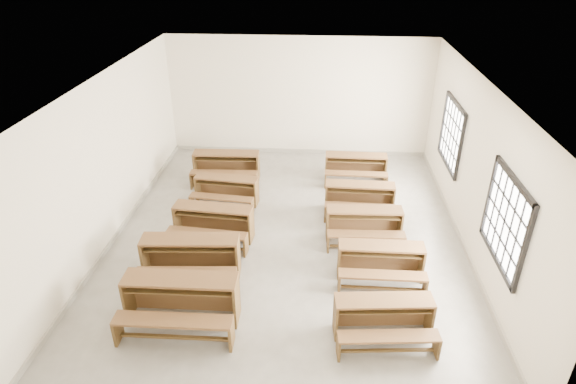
# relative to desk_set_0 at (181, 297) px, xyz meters

# --- Properties ---
(room) EXTENTS (8.50, 8.50, 3.20)m
(room) POSITION_rel_desk_set_0_xyz_m (1.58, 2.58, 1.68)
(room) COLOR gray
(room) RESTS_ON ground
(desk_set_0) EXTENTS (1.78, 0.94, 0.80)m
(desk_set_0) POSITION_rel_desk_set_0_xyz_m (0.00, 0.00, 0.00)
(desk_set_0) COLOR brown
(desk_set_0) RESTS_ON ground
(desk_set_1) EXTENTS (1.77, 1.00, 0.77)m
(desk_set_1) POSITION_rel_desk_set_0_xyz_m (-0.13, 1.13, -0.02)
(desk_set_1) COLOR brown
(desk_set_1) RESTS_ON ground
(desk_set_2) EXTENTS (1.64, 0.96, 0.71)m
(desk_set_2) POSITION_rel_desk_set_0_xyz_m (0.01, 2.36, -0.05)
(desk_set_2) COLOR brown
(desk_set_2) RESTS_ON ground
(desk_set_3) EXTENTS (1.49, 0.89, 0.64)m
(desk_set_3) POSITION_rel_desk_set_0_xyz_m (0.00, 3.81, -0.09)
(desk_set_3) COLOR brown
(desk_set_3) RESTS_ON ground
(desk_set_4) EXTENTS (1.64, 0.89, 0.73)m
(desk_set_4) POSITION_rel_desk_set_0_xyz_m (-0.21, 4.98, -0.04)
(desk_set_4) COLOR brown
(desk_set_4) RESTS_ON ground
(desk_set_5) EXTENTS (1.54, 0.90, 0.66)m
(desk_set_5) POSITION_rel_desk_set_0_xyz_m (3.13, -0.11, -0.08)
(desk_set_5) COLOR brown
(desk_set_5) RESTS_ON ground
(desk_set_6) EXTENTS (1.50, 0.78, 0.67)m
(desk_set_6) POSITION_rel_desk_set_0_xyz_m (3.22, 1.31, -0.07)
(desk_set_6) COLOR brown
(desk_set_6) RESTS_ON ground
(desk_set_7) EXTENTS (1.52, 0.83, 0.67)m
(desk_set_7) POSITION_rel_desk_set_0_xyz_m (3.02, 2.54, -0.07)
(desk_set_7) COLOR brown
(desk_set_7) RESTS_ON ground
(desk_set_8) EXTENTS (1.52, 0.82, 0.68)m
(desk_set_8) POSITION_rel_desk_set_0_xyz_m (2.99, 3.62, -0.07)
(desk_set_8) COLOR brown
(desk_set_8) RESTS_ON ground
(desk_set_9) EXTENTS (1.52, 0.80, 0.68)m
(desk_set_9) POSITION_rel_desk_set_0_xyz_m (2.99, 5.19, -0.07)
(desk_set_9) COLOR brown
(desk_set_9) RESTS_ON ground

